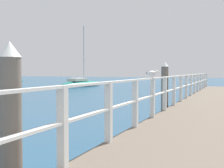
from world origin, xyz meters
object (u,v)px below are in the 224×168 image
Objects in this scene: dock_piling_near at (11,128)px; seagull_foreground at (152,73)px; boat_1 at (82,83)px; dock_piling_far at (165,89)px.

seagull_foreground is (0.38, 5.39, 0.64)m from dock_piling_near.
seagull_foreground is 0.06× the size of boat_1.
seagull_foreground is (0.38, -3.39, 0.64)m from dock_piling_far.
boat_1 reaches higher than seagull_foreground.
boat_1 is (-13.99, 19.11, -0.72)m from dock_piling_far.
dock_piling_near is at bearing -90.00° from dock_piling_far.
boat_1 is (-13.99, 27.89, -0.72)m from dock_piling_near.
dock_piling_near reaches higher than seagull_foreground.
dock_piling_far is at bearing -45.73° from boat_1.
boat_1 is at bearing 126.22° from dock_piling_far.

